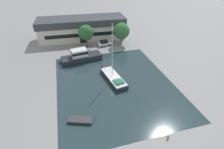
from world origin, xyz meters
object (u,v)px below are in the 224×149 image
at_px(quay_tree_near_building, 86,33).
at_px(small_dinghy, 80,120).
at_px(parked_car, 104,43).
at_px(sailboat_moored, 113,78).
at_px(motor_cruiser, 81,57).
at_px(warehouse_building, 82,28).
at_px(quay_tree_by_water, 122,31).

relative_size(quay_tree_near_building, small_dinghy, 1.55).
bearing_deg(parked_car, sailboat_moored, -14.98).
bearing_deg(small_dinghy, motor_cruiser, -167.39).
relative_size(quay_tree_near_building, sailboat_moored, 0.54).
relative_size(warehouse_building, parked_car, 6.53).
distance_m(quay_tree_near_building, small_dinghy, 30.88).
bearing_deg(warehouse_building, motor_cruiser, -95.73).
xyz_separation_m(parked_car, motor_cruiser, (-8.50, -8.12, 0.37)).
height_order(parked_car, small_dinghy, parked_car).
distance_m(quay_tree_near_building, quay_tree_by_water, 11.04).
bearing_deg(quay_tree_near_building, quay_tree_by_water, -6.21).
height_order(warehouse_building, parked_car, warehouse_building).
bearing_deg(motor_cruiser, small_dinghy, 163.95).
height_order(motor_cruiser, small_dinghy, motor_cruiser).
bearing_deg(motor_cruiser, warehouse_building, -17.59).
distance_m(parked_car, motor_cruiser, 11.76).
bearing_deg(warehouse_building, sailboat_moored, -80.01).
height_order(quay_tree_by_water, motor_cruiser, quay_tree_by_water).
relative_size(quay_tree_by_water, small_dinghy, 1.57).
distance_m(quay_tree_near_building, motor_cruiser, 9.56).
bearing_deg(quay_tree_by_water, sailboat_moored, -113.38).
xyz_separation_m(quay_tree_near_building, small_dinghy, (-5.77, -30.00, -4.47)).
bearing_deg(parked_car, quay_tree_by_water, 73.05).
distance_m(quay_tree_by_water, motor_cruiser, 16.00).
distance_m(quay_tree_by_water, small_dinghy, 33.60).
distance_m(quay_tree_near_building, sailboat_moored, 20.29).
relative_size(quay_tree_near_building, motor_cruiser, 0.62).
bearing_deg(small_dinghy, parked_car, 179.24).
xyz_separation_m(sailboat_moored, motor_cruiser, (-5.90, 11.24, 0.58)).
relative_size(quay_tree_by_water, motor_cruiser, 0.63).
relative_size(warehouse_building, small_dinghy, 6.54).
distance_m(quay_tree_by_water, sailboat_moored, 20.49).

